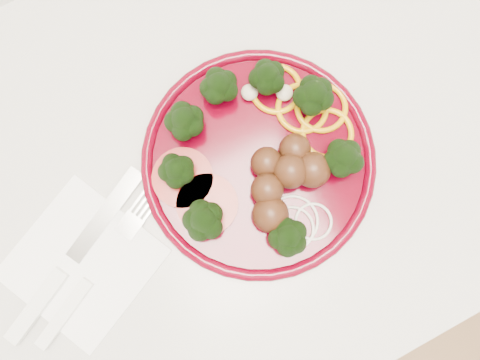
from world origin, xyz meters
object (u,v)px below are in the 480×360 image
fork (78,295)px  plate (259,159)px  knife (59,276)px  napkin (83,263)px

fork → plate: bearing=-18.0°
plate → knife: size_ratio=1.27×
plate → knife: (-0.26, -0.01, -0.01)m
napkin → knife: size_ratio=0.67×
napkin → fork: 0.04m
fork → napkin: bearing=33.3°
plate → knife: plate is taller
plate → napkin: bearing=-177.9°
plate → napkin: (-0.24, -0.01, -0.02)m
knife → fork: (0.01, -0.03, -0.00)m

